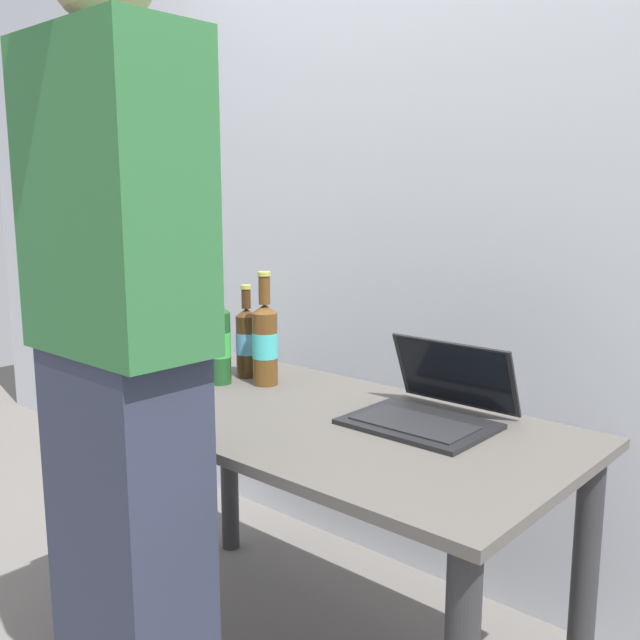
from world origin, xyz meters
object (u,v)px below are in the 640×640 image
object	(u,v)px
beer_bottle_amber	(220,342)
beer_bottle_brown	(265,341)
beer_bottle_dark	(247,341)
laptop	(431,406)
person_figure	(122,369)
coffee_mug	(180,360)

from	to	relation	value
beer_bottle_amber	beer_bottle_brown	distance (m)	0.14
beer_bottle_amber	beer_bottle_dark	world-z (taller)	beer_bottle_amber
beer_bottle_brown	beer_bottle_dark	distance (m)	0.12
laptop	beer_bottle_brown	xyz separation A→B (m)	(-0.56, -0.03, 0.09)
laptop	beer_bottle_brown	world-z (taller)	beer_bottle_brown
beer_bottle_brown	person_figure	world-z (taller)	person_figure
beer_bottle_dark	beer_bottle_amber	bearing A→B (deg)	-88.72
beer_bottle_brown	person_figure	distance (m)	0.70
beer_bottle_dark	person_figure	xyz separation A→B (m)	(0.36, -0.68, 0.10)
beer_bottle_amber	person_figure	size ratio (longest dim) A/B	0.18
coffee_mug	laptop	bearing A→B (deg)	8.18
beer_bottle_amber	beer_bottle_dark	bearing A→B (deg)	91.28
beer_bottle_amber	beer_bottle_brown	bearing A→B (deg)	37.05
beer_bottle_brown	coffee_mug	size ratio (longest dim) A/B	2.78
beer_bottle_amber	person_figure	distance (m)	0.68
beer_bottle_amber	coffee_mug	size ratio (longest dim) A/B	2.63
beer_bottle_brown	person_figure	size ratio (longest dim) A/B	0.19
beer_bottle_amber	coffee_mug	distance (m)	0.20
beer_bottle_brown	beer_bottle_dark	xyz separation A→B (m)	(-0.11, 0.03, -0.02)
beer_bottle_dark	coffee_mug	distance (m)	0.23
laptop	beer_bottle_dark	size ratio (longest dim) A/B	1.20
beer_bottle_dark	coffee_mug	world-z (taller)	beer_bottle_dark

